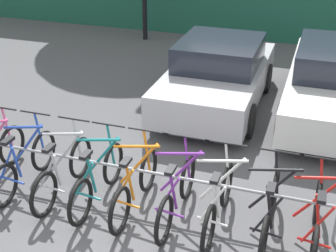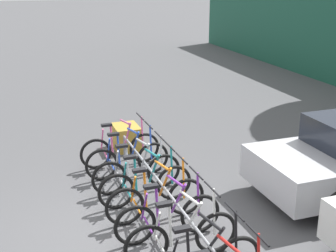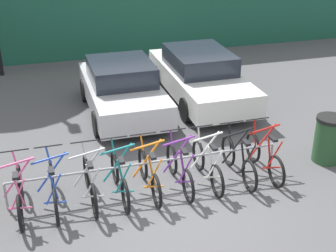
% 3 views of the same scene
% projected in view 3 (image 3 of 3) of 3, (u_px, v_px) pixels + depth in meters
% --- Properties ---
extents(ground_plane, '(120.00, 120.00, 0.00)m').
position_uv_depth(ground_plane, '(173.00, 203.00, 8.78)').
color(ground_plane, '#4C4C4F').
extents(hoarding_wall, '(36.00, 0.16, 3.13)m').
position_uv_depth(hoarding_wall, '(94.00, 15.00, 16.32)').
color(hoarding_wall, '#19513D').
rests_on(hoarding_wall, ground).
extents(bike_rack, '(5.39, 0.04, 0.57)m').
position_uv_depth(bike_rack, '(148.00, 165.00, 9.07)').
color(bike_rack, gray).
rests_on(bike_rack, ground).
extents(bicycle_pink, '(0.68, 1.71, 1.05)m').
position_uv_depth(bicycle_pink, '(20.00, 194.00, 8.37)').
color(bicycle_pink, black).
rests_on(bicycle_pink, ground).
extents(bicycle_blue, '(0.68, 1.71, 1.05)m').
position_uv_depth(bicycle_blue, '(54.00, 189.00, 8.53)').
color(bicycle_blue, black).
rests_on(bicycle_blue, ground).
extents(bicycle_silver, '(0.68, 1.71, 1.05)m').
position_uv_depth(bicycle_silver, '(90.00, 184.00, 8.70)').
color(bicycle_silver, black).
rests_on(bicycle_silver, ground).
extents(bicycle_teal, '(0.68, 1.71, 1.05)m').
position_uv_depth(bicycle_teal, '(120.00, 179.00, 8.84)').
color(bicycle_teal, black).
rests_on(bicycle_teal, ground).
extents(bicycle_orange, '(0.68, 1.71, 1.05)m').
position_uv_depth(bicycle_orange, '(149.00, 174.00, 8.99)').
color(bicycle_orange, black).
rests_on(bicycle_orange, ground).
extents(bicycle_purple, '(0.68, 1.71, 1.05)m').
position_uv_depth(bicycle_purple, '(180.00, 170.00, 9.14)').
color(bicycle_purple, black).
rests_on(bicycle_purple, ground).
extents(bicycle_white, '(0.68, 1.71, 1.05)m').
position_uv_depth(bicycle_white, '(207.00, 166.00, 9.29)').
color(bicycle_white, black).
rests_on(bicycle_white, ground).
extents(bicycle_black, '(0.68, 1.71, 1.05)m').
position_uv_depth(bicycle_black, '(239.00, 161.00, 9.46)').
color(bicycle_black, black).
rests_on(bicycle_black, ground).
extents(bicycle_red, '(0.68, 1.71, 1.05)m').
position_uv_depth(bicycle_red, '(264.00, 157.00, 9.61)').
color(bicycle_red, black).
rests_on(bicycle_red, ground).
extents(car_silver, '(1.91, 3.95, 1.40)m').
position_uv_depth(car_silver, '(122.00, 89.00, 12.26)').
color(car_silver, '#B7B7BC').
rests_on(car_silver, ground).
extents(car_white, '(1.91, 4.60, 1.40)m').
position_uv_depth(car_white, '(200.00, 76.00, 13.17)').
color(car_white, silver).
rests_on(car_white, ground).
extents(trash_bin, '(0.63, 0.63, 1.03)m').
position_uv_depth(trash_bin, '(329.00, 139.00, 10.02)').
color(trash_bin, '#234728').
rests_on(trash_bin, ground).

